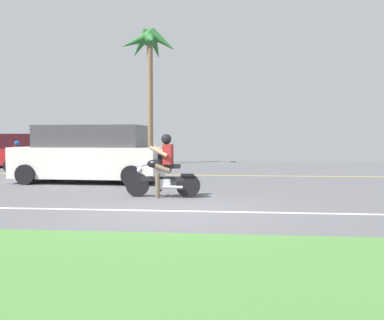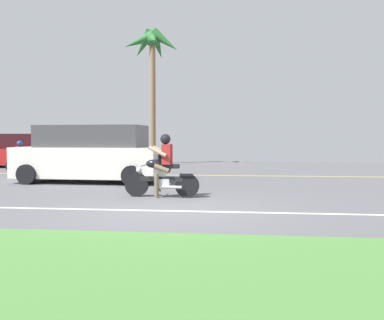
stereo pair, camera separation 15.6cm
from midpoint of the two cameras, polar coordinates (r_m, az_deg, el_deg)
ground at (r=11.62m, az=-1.25°, el=-4.43°), size 56.00×30.00×0.04m
grass_median at (r=4.78m, az=-11.78°, el=-14.88°), size 56.00×3.80×0.06m
lane_line_near at (r=8.69m, az=-3.62°, el=-6.84°), size 50.40×0.12×0.01m
lane_line_far at (r=16.66m, az=0.84°, el=-2.06°), size 50.40×0.12×0.01m
motorcyclist at (r=10.60m, az=-4.32°, el=-1.42°), size 1.89×0.62×1.58m
suv_nearby at (r=14.46m, az=-13.88°, el=0.70°), size 5.03×2.23×1.89m
parked_car_0 at (r=22.95m, az=-23.20°, el=1.02°), size 3.81×2.02×1.66m
parked_car_1 at (r=20.99m, az=-12.61°, el=1.03°), size 3.75×1.99×1.67m
palm_tree_0 at (r=24.43m, az=-5.94°, el=14.33°), size 3.35×3.34×7.60m
motorcyclist_distant at (r=19.27m, az=-22.47°, el=0.09°), size 1.60×0.56×1.35m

